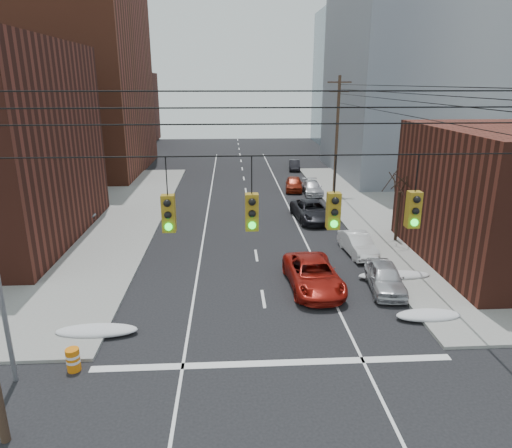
{
  "coord_description": "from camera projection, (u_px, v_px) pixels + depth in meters",
  "views": [
    {
      "loc": [
        -1.57,
        -8.68,
        10.41
      ],
      "look_at": [
        -0.19,
        15.04,
        3.0
      ],
      "focal_mm": 32.0,
      "sensor_mm": 36.0,
      "label": 1
    }
  ],
  "objects": [
    {
      "name": "building_brick_tall",
      "position": [
        29.0,
        39.0,
        51.4
      ],
      "size": [
        24.0,
        20.0,
        30.0
      ],
      "primitive_type": "cube",
      "color": "brown",
      "rests_on": "ground"
    },
    {
      "name": "building_brick_far",
      "position": [
        87.0,
        109.0,
        78.75
      ],
      "size": [
        22.0,
        18.0,
        12.0
      ],
      "primitive_type": "cube",
      "color": "#481E15",
      "rests_on": "ground"
    },
    {
      "name": "building_office",
      "position": [
        439.0,
        62.0,
        50.89
      ],
      "size": [
        22.0,
        20.0,
        25.0
      ],
      "primitive_type": "cube",
      "color": "gray",
      "rests_on": "ground"
    },
    {
      "name": "building_glass",
      "position": [
        381.0,
        78.0,
        76.22
      ],
      "size": [
        20.0,
        18.0,
        22.0
      ],
      "primitive_type": "cube",
      "color": "gray",
      "rests_on": "ground"
    },
    {
      "name": "utility_pole_far",
      "position": [
        337.0,
        134.0,
        42.61
      ],
      "size": [
        2.2,
        0.28,
        11.0
      ],
      "color": "#473323",
      "rests_on": "ground"
    },
    {
      "name": "traffic_signals",
      "position": [
        293.0,
        209.0,
        12.16
      ],
      "size": [
        17.0,
        0.42,
        2.02
      ],
      "color": "black",
      "rests_on": "ground"
    },
    {
      "name": "bare_tree",
      "position": [
        398.0,
        209.0,
        30.36
      ],
      "size": [
        2.09,
        2.2,
        4.93
      ],
      "color": "black",
      "rests_on": "ground"
    },
    {
      "name": "snow_nw",
      "position": [
        97.0,
        331.0,
        19.56
      ],
      "size": [
        3.5,
        1.08,
        0.42
      ],
      "primitive_type": "ellipsoid",
      "color": "silver",
      "rests_on": "ground"
    },
    {
      "name": "snow_ne",
      "position": [
        428.0,
        315.0,
        20.86
      ],
      "size": [
        3.0,
        1.08,
        0.42
      ],
      "primitive_type": "ellipsoid",
      "color": "silver",
      "rests_on": "ground"
    },
    {
      "name": "snow_east_far",
      "position": [
        394.0,
        275.0,
        25.15
      ],
      "size": [
        4.0,
        1.08,
        0.42
      ],
      "primitive_type": "ellipsoid",
      "color": "silver",
      "rests_on": "ground"
    },
    {
      "name": "red_pickup",
      "position": [
        313.0,
        275.0,
        23.89
      ],
      "size": [
        2.8,
        5.62,
        1.53
      ],
      "primitive_type": "imported",
      "rotation": [
        0.0,
        0.0,
        0.05
      ],
      "color": "maroon",
      "rests_on": "ground"
    },
    {
      "name": "parked_car_a",
      "position": [
        385.0,
        277.0,
        23.68
      ],
      "size": [
        2.13,
        4.33,
        1.42
      ],
      "primitive_type": "imported",
      "rotation": [
        0.0,
        0.0,
        -0.11
      ],
      "color": "#BCBCC1",
      "rests_on": "ground"
    },
    {
      "name": "parked_car_b",
      "position": [
        358.0,
        244.0,
        28.66
      ],
      "size": [
        1.75,
        4.16,
        1.34
      ],
      "primitive_type": "imported",
      "rotation": [
        0.0,
        0.0,
        0.08
      ],
      "color": "white",
      "rests_on": "ground"
    },
    {
      "name": "parked_car_c",
      "position": [
        312.0,
        211.0,
        35.78
      ],
      "size": [
        3.01,
        5.63,
        1.5
      ],
      "primitive_type": "imported",
      "rotation": [
        0.0,
        0.0,
        0.1
      ],
      "color": "black",
      "rests_on": "ground"
    },
    {
      "name": "parked_car_d",
      "position": [
        312.0,
        188.0,
        44.19
      ],
      "size": [
        1.82,
        4.29,
        1.23
      ],
      "primitive_type": "imported",
      "rotation": [
        0.0,
        0.0,
        -0.02
      ],
      "color": "silver",
      "rests_on": "ground"
    },
    {
      "name": "parked_car_e",
      "position": [
        294.0,
        184.0,
        45.51
      ],
      "size": [
        2.11,
        4.25,
        1.39
      ],
      "primitive_type": "imported",
      "rotation": [
        0.0,
        0.0,
        -0.12
      ],
      "color": "maroon",
      "rests_on": "ground"
    },
    {
      "name": "parked_car_f",
      "position": [
        294.0,
        165.0,
        56.21
      ],
      "size": [
        1.66,
        3.81,
        1.22
      ],
      "primitive_type": "imported",
      "rotation": [
        0.0,
        0.0,
        -0.1
      ],
      "color": "black",
      "rests_on": "ground"
    },
    {
      "name": "lot_car_a",
      "position": [
        15.0,
        245.0,
        28.15
      ],
      "size": [
        4.15,
        2.47,
        1.29
      ],
      "primitive_type": "imported",
      "rotation": [
        0.0,
        0.0,
        1.87
      ],
      "color": "silver",
      "rests_on": "sidewalk_nw"
    },
    {
      "name": "lot_car_b",
      "position": [
        63.0,
        213.0,
        34.81
      ],
      "size": [
        5.46,
        3.69,
        1.39
      ],
      "primitive_type": "imported",
      "rotation": [
        0.0,
        0.0,
        1.27
      ],
      "color": "#A3A3A7",
      "rests_on": "sidewalk_nw"
    },
    {
      "name": "lot_car_c",
      "position": [
        23.0,
        219.0,
        33.49
      ],
      "size": [
        4.79,
        2.88,
        1.3
      ],
      "primitive_type": "imported",
      "rotation": [
        0.0,
        0.0,
        1.82
      ],
      "color": "black",
      "rests_on": "sidewalk_nw"
    },
    {
      "name": "lot_car_d",
      "position": [
        43.0,
        209.0,
        36.12
      ],
      "size": [
        3.91,
        1.84,
        1.29
      ],
      "primitive_type": "imported",
      "rotation": [
        0.0,
        0.0,
        1.66
      ],
      "color": "#B1B2B6",
      "rests_on": "sidewalk_nw"
    },
    {
      "name": "construction_barrel",
      "position": [
        73.0,
        359.0,
        17.09
      ],
      "size": [
        0.57,
        0.57,
        0.9
      ],
      "rotation": [
        0.0,
        0.0,
        -0.11
      ],
      "color": "orange",
      "rests_on": "ground"
    }
  ]
}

